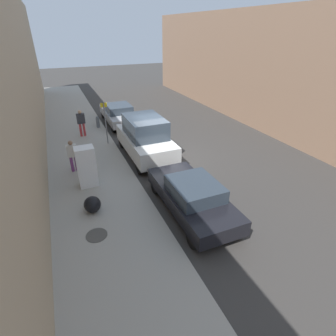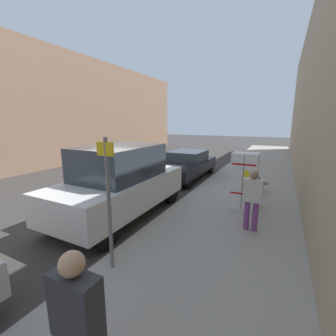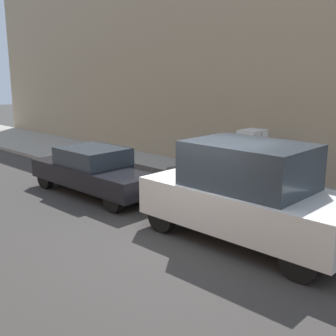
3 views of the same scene
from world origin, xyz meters
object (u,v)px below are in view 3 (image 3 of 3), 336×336
Objects in this scene: pedestrian_walking_far at (306,165)px; parked_van_white at (248,193)px; parked_sedan_dark at (97,170)px; trash_bag at (203,167)px; discarded_refrigerator at (251,159)px.

pedestrian_walking_far is 0.34× the size of parked_van_white.
pedestrian_walking_far is 0.34× the size of parked_sedan_dark.
discarded_refrigerator is at bearing 85.83° from trash_bag.
discarded_refrigerator is at bearing 135.38° from parked_sedan_dark.
trash_bag is at bearing 159.64° from parked_sedan_dark.
trash_bag is 5.32m from parked_van_white.
parked_van_white is at bearing 49.43° from trash_bag.
trash_bag is 0.40× the size of pedestrian_walking_far.
parked_van_white is (3.29, 2.04, 0.05)m from discarded_refrigerator.
pedestrian_walking_far reaches higher than trash_bag.
parked_sedan_dark is (3.29, -3.25, -0.32)m from discarded_refrigerator.
discarded_refrigerator reaches higher than trash_bag.
discarded_refrigerator is 0.38× the size of parked_van_white.
discarded_refrigerator is 2.06m from trash_bag.
trash_bag is 0.14× the size of parked_sedan_dark.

